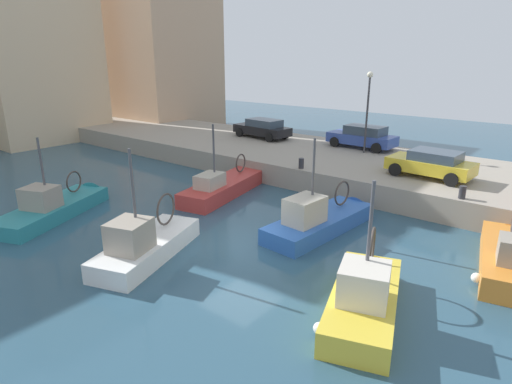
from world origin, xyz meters
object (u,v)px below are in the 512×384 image
object	(u,v)px
fishing_boat_orange	(509,264)
fishing_boat_blue	(324,225)
mooring_bollard_mid	(301,163)
quay_streetlamp	(368,99)
fishing_boat_red	(228,191)
mooring_bollard_south	(462,192)
fishing_boat_white	(152,249)
fishing_boat_yellow	(365,303)
parked_car_black	(263,128)
parked_car_blue	(363,137)
fishing_boat_teal	(59,211)
parked_car_yellow	(431,163)

from	to	relation	value
fishing_boat_orange	fishing_boat_blue	world-z (taller)	fishing_boat_blue
mooring_bollard_mid	quay_streetlamp	size ratio (longest dim) A/B	0.11
fishing_boat_red	fishing_boat_blue	world-z (taller)	fishing_boat_blue
fishing_boat_blue	mooring_bollard_south	xyz separation A→B (m)	(3.94, -4.29, 1.32)
fishing_boat_white	mooring_bollard_south	size ratio (longest dim) A/B	10.61
fishing_boat_white	fishing_boat_orange	world-z (taller)	fishing_boat_white
fishing_boat_white	fishing_boat_yellow	world-z (taller)	fishing_boat_white
fishing_boat_orange	parked_car_black	bearing A→B (deg)	63.71
fishing_boat_red	mooring_bollard_mid	size ratio (longest dim) A/B	13.00
fishing_boat_white	mooring_bollard_mid	bearing A→B (deg)	-0.18
fishing_boat_blue	mooring_bollard_south	distance (m)	5.98
fishing_boat_blue	fishing_boat_red	bearing A→B (deg)	80.08
parked_car_black	parked_car_blue	bearing A→B (deg)	-80.48
fishing_boat_yellow	parked_car_blue	world-z (taller)	fishing_boat_yellow
mooring_bollard_mid	quay_streetlamp	distance (m)	6.46
fishing_boat_white	quay_streetlamp	xyz separation A→B (m)	(15.58, -0.99, 4.29)
fishing_boat_white	mooring_bollard_south	distance (m)	12.84
parked_car_blue	fishing_boat_orange	bearing A→B (deg)	-133.89
fishing_boat_teal	mooring_bollard_mid	distance (m)	12.07
parked_car_blue	quay_streetlamp	bearing A→B (deg)	-149.18
parked_car_blue	mooring_bollard_mid	xyz separation A→B (m)	(-6.85, 0.24, -0.47)
fishing_boat_white	fishing_boat_yellow	bearing A→B (deg)	-78.50
fishing_boat_blue	mooring_bollard_mid	bearing A→B (deg)	43.24
quay_streetlamp	fishing_boat_orange	bearing A→B (deg)	-132.24
parked_car_yellow	parked_car_blue	world-z (taller)	parked_car_blue
fishing_boat_white	fishing_boat_teal	world-z (taller)	fishing_boat_white
fishing_boat_yellow	mooring_bollard_mid	bearing A→B (deg)	42.23
fishing_boat_white	fishing_boat_teal	size ratio (longest dim) A/B	0.87
quay_streetlamp	parked_car_yellow	bearing A→B (deg)	-122.27
fishing_boat_orange	quay_streetlamp	size ratio (longest dim) A/B	1.26
fishing_boat_orange	mooring_bollard_south	xyz separation A→B (m)	(2.94, 2.42, 1.38)
fishing_boat_white	fishing_boat_orange	size ratio (longest dim) A/B	0.96
fishing_boat_yellow	fishing_boat_red	bearing A→B (deg)	61.75
fishing_boat_orange	parked_car_yellow	xyz separation A→B (m)	(5.47, 4.51, 1.80)
fishing_boat_white	mooring_bollard_mid	size ratio (longest dim) A/B	10.61
fishing_boat_teal	parked_car_yellow	size ratio (longest dim) A/B	1.64
fishing_boat_white	fishing_boat_orange	bearing A→B (deg)	-56.22
parked_car_black	fishing_boat_yellow	bearing A→B (deg)	-133.92
fishing_boat_blue	mooring_bollard_south	world-z (taller)	fishing_boat_blue
fishing_boat_teal	parked_car_yellow	distance (m)	17.82
fishing_boat_orange	parked_car_black	xyz separation A→B (m)	(8.58, 17.37, 1.80)
parked_car_blue	parked_car_black	bearing A→B (deg)	99.52
fishing_boat_blue	parked_car_blue	xyz separation A→B (m)	(10.79, 3.46, 1.79)
fishing_boat_white	quay_streetlamp	world-z (taller)	quay_streetlamp
fishing_boat_red	quay_streetlamp	bearing A→B (deg)	-23.67
parked_car_yellow	mooring_bollard_south	bearing A→B (deg)	-140.33
parked_car_yellow	mooring_bollard_mid	world-z (taller)	parked_car_yellow
parked_car_yellow	parked_car_black	world-z (taller)	parked_car_black
fishing_boat_teal	fishing_boat_blue	bearing A→B (deg)	-59.79
fishing_boat_blue	parked_car_yellow	xyz separation A→B (m)	(6.47, -2.20, 1.74)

